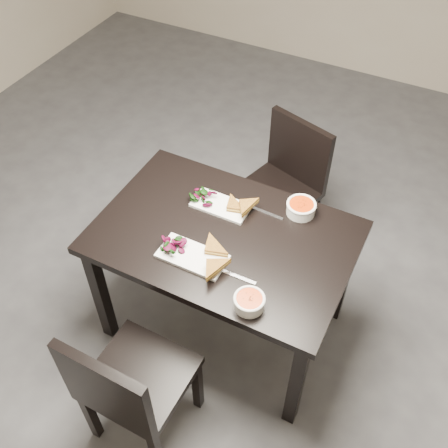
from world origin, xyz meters
name	(u,v)px	position (x,y,z in m)	size (l,w,h in m)	color
ground	(213,247)	(0.00, 0.00, 0.00)	(5.00, 5.00, 0.00)	#47474C
table	(224,248)	(0.32, -0.47, 0.65)	(1.20, 0.80, 0.75)	black
chair_near	(128,386)	(0.24, -1.21, 0.48)	(0.43, 0.43, 0.85)	black
chair_far	(285,181)	(0.34, 0.28, 0.48)	(0.52, 0.52, 0.85)	black
plate_near	(192,256)	(0.26, -0.66, 0.76)	(0.31, 0.15, 0.02)	white
sandwich_near	(207,254)	(0.32, -0.65, 0.79)	(0.15, 0.12, 0.05)	#AE7824
salad_near	(173,244)	(0.16, -0.66, 0.79)	(0.10, 0.09, 0.04)	black
soup_bowl_near	(249,301)	(0.59, -0.78, 0.78)	(0.13, 0.13, 0.06)	white
cutlery_near	(237,276)	(0.48, -0.67, 0.75)	(0.18, 0.02, 0.00)	silver
plate_far	(221,206)	(0.22, -0.32, 0.76)	(0.28, 0.14, 0.01)	white
sandwich_far	(231,207)	(0.29, -0.33, 0.79)	(0.14, 0.11, 0.05)	#AE7824
salad_far	(203,195)	(0.12, -0.32, 0.78)	(0.09, 0.08, 0.04)	black
soup_bowl_far	(301,207)	(0.59, -0.18, 0.79)	(0.14, 0.14, 0.06)	white
cutlery_far	(266,213)	(0.44, -0.26, 0.75)	(0.18, 0.02, 0.00)	silver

